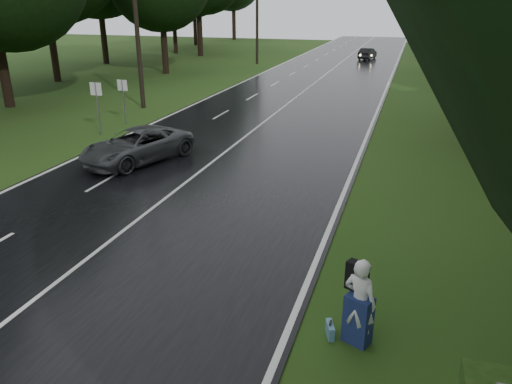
# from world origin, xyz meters

# --- Properties ---
(ground) EXTENTS (160.00, 160.00, 0.00)m
(ground) POSITION_xyz_m (0.00, 0.00, 0.00)
(ground) COLOR #264414
(ground) RESTS_ON ground
(road) EXTENTS (12.00, 140.00, 0.04)m
(road) POSITION_xyz_m (0.00, 20.00, 0.02)
(road) COLOR black
(road) RESTS_ON ground
(lane_center) EXTENTS (0.12, 140.00, 0.01)m
(lane_center) POSITION_xyz_m (0.00, 20.00, 0.04)
(lane_center) COLOR silver
(lane_center) RESTS_ON road
(grey_car) EXTENTS (3.87, 5.43, 1.37)m
(grey_car) POSITION_xyz_m (-3.05, 10.49, 0.73)
(grey_car) COLOR #444648
(grey_car) RESTS_ON road
(far_car) EXTENTS (1.87, 3.90, 1.23)m
(far_car) POSITION_xyz_m (2.36, 52.40, 0.66)
(far_car) COLOR black
(far_car) RESTS_ON road
(hitchhiker) EXTENTS (0.81, 0.78, 1.87)m
(hitchhiker) POSITION_xyz_m (7.18, 1.42, 0.87)
(hitchhiker) COLOR silver
(hitchhiker) RESTS_ON ground
(suitcase) EXTENTS (0.26, 0.43, 0.30)m
(suitcase) POSITION_xyz_m (6.65, 1.41, 0.15)
(suitcase) COLOR teal
(suitcase) RESTS_ON ground
(utility_pole_mid) EXTENTS (1.80, 0.28, 10.97)m
(utility_pole_mid) POSITION_xyz_m (-8.50, 20.52, 0.00)
(utility_pole_mid) COLOR black
(utility_pole_mid) RESTS_ON ground
(utility_pole_far) EXTENTS (1.80, 0.28, 10.90)m
(utility_pole_far) POSITION_xyz_m (-8.50, 44.69, 0.00)
(utility_pole_far) COLOR black
(utility_pole_far) RESTS_ON ground
(road_sign_a) EXTENTS (0.63, 0.10, 2.63)m
(road_sign_a) POSITION_xyz_m (-7.20, 13.94, 0.00)
(road_sign_a) COLOR white
(road_sign_a) RESTS_ON ground
(road_sign_b) EXTENTS (0.58, 0.10, 2.42)m
(road_sign_b) POSITION_xyz_m (-7.20, 16.31, 0.00)
(road_sign_b) COLOR white
(road_sign_b) RESTS_ON ground
(tree_left_d) EXTENTS (8.79, 8.79, 13.74)m
(tree_left_d) POSITION_xyz_m (-16.87, 18.24, 0.00)
(tree_left_d) COLOR black
(tree_left_d) RESTS_ON ground
(tree_left_e) EXTENTS (9.13, 9.13, 14.26)m
(tree_left_e) POSITION_xyz_m (-14.37, 35.05, 0.00)
(tree_left_e) COLOR black
(tree_left_e) RESTS_ON ground
(tree_left_f) EXTENTS (11.19, 11.19, 17.49)m
(tree_left_f) POSITION_xyz_m (-17.46, 50.17, 0.00)
(tree_left_f) COLOR black
(tree_left_f) RESTS_ON ground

